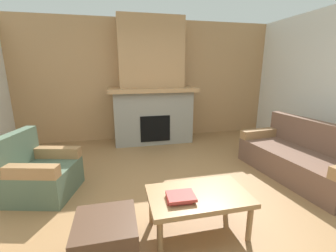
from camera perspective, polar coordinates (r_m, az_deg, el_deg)
The scene contains 8 objects.
ground at distance 2.99m, azimuth 4.64°, elevation -18.87°, with size 9.00×9.00×0.00m, color olive.
wall_back_wood_panel at distance 5.44m, azimuth -4.77°, elevation 11.31°, with size 6.00×0.12×2.70m, color tan.
fireplace at distance 5.09m, azimuth -4.10°, elevation 9.00°, with size 1.90×0.82×2.70m.
couch at distance 4.08m, azimuth 30.57°, elevation -7.12°, with size 1.02×1.88×0.85m.
armchair at distance 3.47m, azimuth -29.73°, elevation -10.43°, with size 0.93×0.93×0.85m.
coffee_table at distance 2.39m, azimuth 7.67°, elevation -17.70°, with size 1.00×0.60×0.43m.
ottoman at distance 2.25m, azimuth -15.29°, elevation -26.02°, with size 0.52×0.52×0.40m, color #4C3323.
book_stack_near_edge at distance 2.24m, azimuth 3.05°, elevation -17.51°, with size 0.28×0.23×0.06m.
Camera 1 is at (-0.78, -2.38, 1.64)m, focal length 24.11 mm.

